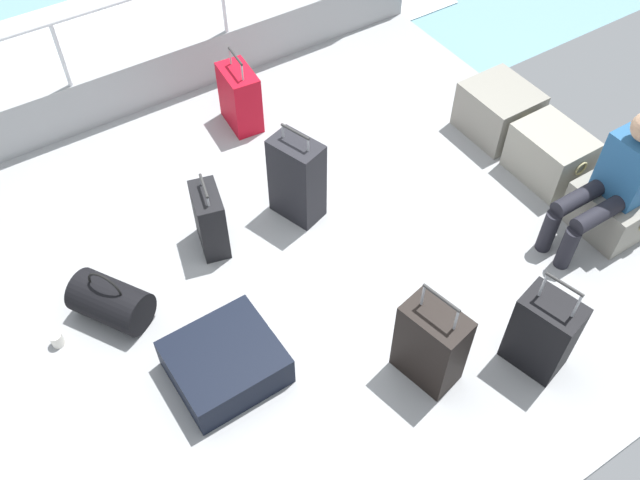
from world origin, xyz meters
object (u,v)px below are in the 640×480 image
(cargo_crate_0, at_px, (498,111))
(passenger_seated, at_px, (612,181))
(suitcase_3, at_px, (225,362))
(paper_cup, at_px, (57,340))
(cargo_crate_2, at_px, (613,208))
(duffel_bag, at_px, (111,301))
(suitcase_4, at_px, (210,220))
(cargo_crate_1, at_px, (550,154))
(suitcase_5, at_px, (297,179))
(suitcase_2, at_px, (240,98))
(suitcase_0, at_px, (431,344))
(suitcase_6, at_px, (543,333))

(cargo_crate_0, xyz_separation_m, passenger_seated, (1.24, -0.20, 0.34))
(suitcase_3, relative_size, paper_cup, 6.52)
(suitcase_3, bearing_deg, cargo_crate_2, 81.76)
(cargo_crate_2, bearing_deg, duffel_bag, -109.83)
(suitcase_3, distance_m, suitcase_4, 1.07)
(cargo_crate_1, relative_size, suitcase_3, 0.91)
(cargo_crate_0, bearing_deg, suitcase_5, -93.22)
(passenger_seated, bearing_deg, cargo_crate_1, 164.44)
(paper_cup, bearing_deg, suitcase_2, 121.98)
(cargo_crate_1, height_order, passenger_seated, passenger_seated)
(cargo_crate_1, bearing_deg, suitcase_0, -65.29)
(suitcase_0, relative_size, suitcase_5, 0.99)
(cargo_crate_0, relative_size, paper_cup, 5.83)
(cargo_crate_0, distance_m, cargo_crate_1, 0.61)
(cargo_crate_0, bearing_deg, duffel_bag, -89.41)
(passenger_seated, relative_size, suitcase_5, 1.33)
(suitcase_6, distance_m, paper_cup, 3.02)
(suitcase_0, height_order, suitcase_2, suitcase_0)
(passenger_seated, height_order, suitcase_2, passenger_seated)
(suitcase_4, bearing_deg, cargo_crate_1, 72.97)
(paper_cup, bearing_deg, cargo_crate_2, 72.29)
(paper_cup, bearing_deg, suitcase_4, 99.71)
(cargo_crate_1, height_order, paper_cup, cargo_crate_1)
(cargo_crate_2, relative_size, suitcase_4, 0.91)
(cargo_crate_2, bearing_deg, passenger_seated, -90.00)
(cargo_crate_2, height_order, suitcase_2, suitcase_2)
(suitcase_3, distance_m, duffel_bag, 0.89)
(cargo_crate_0, height_order, cargo_crate_1, same)
(cargo_crate_1, height_order, suitcase_4, suitcase_4)
(passenger_seated, bearing_deg, suitcase_3, -98.76)
(suitcase_4, bearing_deg, suitcase_0, 21.15)
(suitcase_2, height_order, paper_cup, suitcase_2)
(suitcase_6, bearing_deg, suitcase_0, -116.00)
(cargo_crate_2, relative_size, suitcase_2, 0.81)
(duffel_bag, distance_m, paper_cup, 0.41)
(suitcase_0, bearing_deg, cargo_crate_2, 97.03)
(suitcase_5, xyz_separation_m, paper_cup, (0.15, -1.90, -0.29))
(suitcase_2, bearing_deg, suitcase_3, -31.06)
(suitcase_0, xyz_separation_m, duffel_bag, (-1.44, -1.46, -0.15))
(suitcase_3, xyz_separation_m, suitcase_5, (-0.92, 1.09, 0.22))
(suitcase_0, relative_size, suitcase_2, 1.16)
(suitcase_3, xyz_separation_m, paper_cup, (-0.77, -0.81, -0.07))
(suitcase_5, bearing_deg, passenger_seated, 50.98)
(paper_cup, bearing_deg, suitcase_5, 94.57)
(cargo_crate_1, bearing_deg, cargo_crate_2, 0.06)
(suitcase_4, bearing_deg, suitcase_6, 32.84)
(passenger_seated, xyz_separation_m, duffel_bag, (-1.20, -3.16, -0.39))
(cargo_crate_1, bearing_deg, suitcase_6, -47.30)
(suitcase_6, height_order, paper_cup, suitcase_6)
(suitcase_5, xyz_separation_m, suitcase_6, (1.88, 0.57, -0.05))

